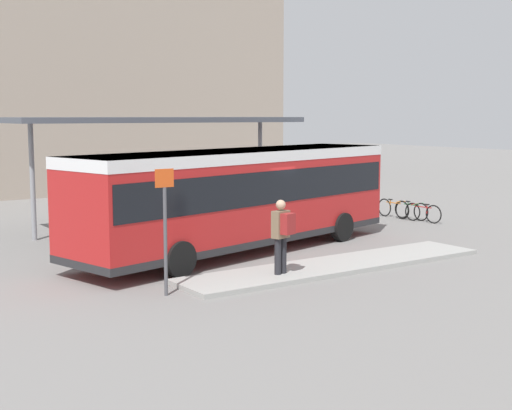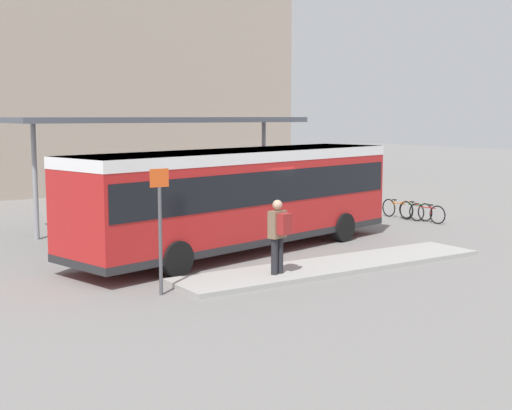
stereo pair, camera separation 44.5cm
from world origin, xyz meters
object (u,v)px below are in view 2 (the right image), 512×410
pedestrian_waiting (279,232)px  bicycle_green (415,211)px  bicycle_orange (398,209)px  bicycle_red (427,213)px  city_bus (240,192)px  platform_sign (160,225)px

pedestrian_waiting → bicycle_green: 11.34m
pedestrian_waiting → bicycle_orange: (9.81, 5.94, -0.80)m
bicycle_green → pedestrian_waiting: bearing=-66.0°
bicycle_red → pedestrian_waiting: bearing=107.6°
city_bus → bicycle_green: city_bus is taller
bicycle_red → platform_sign: 13.71m
pedestrian_waiting → platform_sign: 3.10m
city_bus → bicycle_green: (8.93, 1.72, -1.39)m
bicycle_green → platform_sign: platform_sign is taller
bicycle_orange → platform_sign: 14.17m
city_bus → pedestrian_waiting: bearing=-120.7°
bicycle_green → bicycle_orange: (-0.23, 0.72, 0.01)m
city_bus → bicycle_green: bearing=-2.4°
pedestrian_waiting → bicycle_red: pedestrian_waiting is taller
bicycle_red → platform_sign: bearing=101.6°
city_bus → bicycle_red: size_ratio=7.01×
city_bus → bicycle_green: 9.20m
pedestrian_waiting → bicycle_green: pedestrian_waiting is taller
pedestrian_waiting → bicycle_orange: bearing=-72.7°
pedestrian_waiting → bicycle_red: bearing=-79.5°
pedestrian_waiting → bicycle_orange: size_ratio=1.09×
bicycle_green → platform_sign: size_ratio=0.58×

